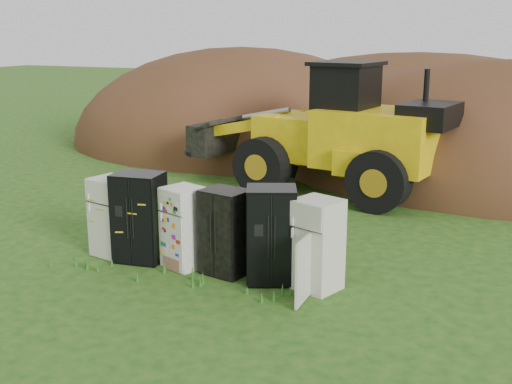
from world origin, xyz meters
TOP-DOWN VIEW (x-y plane):
  - ground at (0.00, 0.00)m, footprint 120.00×120.00m
  - fridge_leftmost at (-2.35, 0.02)m, footprint 0.92×0.90m
  - fridge_black_side at (-1.61, -0.03)m, footprint 1.10×0.92m
  - fridge_sticker at (-0.53, 0.01)m, footprint 0.97×0.93m
  - fridge_dark_mid at (0.42, 0.01)m, footprint 1.03×0.91m
  - fridge_black_right at (1.44, -0.02)m, footprint 1.19×1.11m
  - fridge_open_door at (2.39, -0.03)m, footprint 1.01×0.97m
  - wheel_loader at (-0.17, 7.50)m, footprint 8.64×4.66m
  - dirt_mound_right at (5.15, 12.05)m, footprint 15.95×11.70m
  - dirt_mound_left at (-5.46, 13.66)m, footprint 15.44×11.58m
  - dirt_mound_back at (1.16, 18.31)m, footprint 19.67×13.12m

SIDE VIEW (x-z plane):
  - ground at x=0.00m, z-range 0.00..0.00m
  - dirt_mound_right at x=5.15m, z-range -3.92..3.92m
  - dirt_mound_left at x=-5.46m, z-range -4.17..4.17m
  - dirt_mound_back at x=1.16m, z-range -3.90..3.90m
  - fridge_sticker at x=-0.53m, z-range 0.00..1.72m
  - fridge_leftmost at x=-2.35m, z-range 0.00..1.75m
  - fridge_dark_mid at x=0.42m, z-range 0.00..1.76m
  - fridge_open_door at x=2.39m, z-range 0.00..1.78m
  - fridge_black_right at x=1.44m, z-range 0.00..1.92m
  - fridge_black_side at x=-1.61m, z-range 0.00..1.93m
  - wheel_loader at x=-0.17m, z-range 0.00..3.97m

